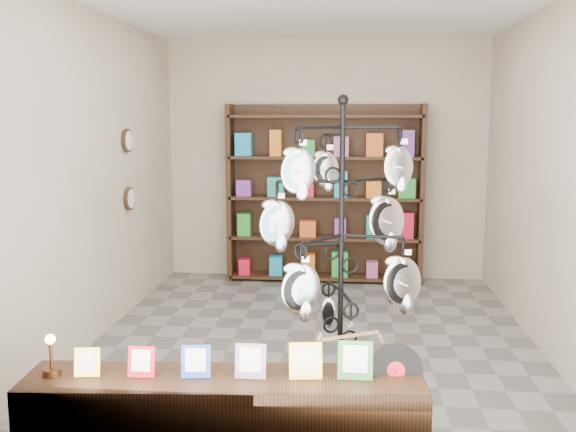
{
  "coord_description": "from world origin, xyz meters",
  "views": [
    {
      "loc": [
        0.31,
        -5.63,
        2.02
      ],
      "look_at": [
        -0.14,
        -1.0,
        1.32
      ],
      "focal_mm": 40.0,
      "sensor_mm": 36.0,
      "label": 1
    }
  ],
  "objects": [
    {
      "name": "ground",
      "position": [
        0.0,
        0.0,
        0.0
      ],
      "size": [
        5.0,
        5.0,
        0.0
      ],
      "primitive_type": "plane",
      "color": "slate",
      "rests_on": "ground"
    },
    {
      "name": "room_envelope",
      "position": [
        0.0,
        0.0,
        1.85
      ],
      "size": [
        5.0,
        5.0,
        5.0
      ],
      "color": "#C4B39E",
      "rests_on": "ground"
    },
    {
      "name": "display_tree",
      "position": [
        0.26,
        -1.46,
        1.26
      ],
      "size": [
        1.19,
        1.19,
        2.18
      ],
      "rotation": [
        0.0,
        0.0,
        0.4
      ],
      "color": "black",
      "rests_on": "ground"
    },
    {
      "name": "front_shelf",
      "position": [
        -0.39,
        -2.2,
        0.28
      ],
      "size": [
        2.32,
        0.63,
        0.81
      ],
      "rotation": [
        0.0,
        0.0,
        0.07
      ],
      "color": "black",
      "rests_on": "ground"
    },
    {
      "name": "back_shelving",
      "position": [
        0.0,
        2.3,
        1.03
      ],
      "size": [
        2.42,
        0.36,
        2.2
      ],
      "color": "black",
      "rests_on": "ground"
    },
    {
      "name": "wall_clocks",
      "position": [
        -1.97,
        0.8,
        1.5
      ],
      "size": [
        0.03,
        0.24,
        0.84
      ],
      "color": "black",
      "rests_on": "ground"
    }
  ]
}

